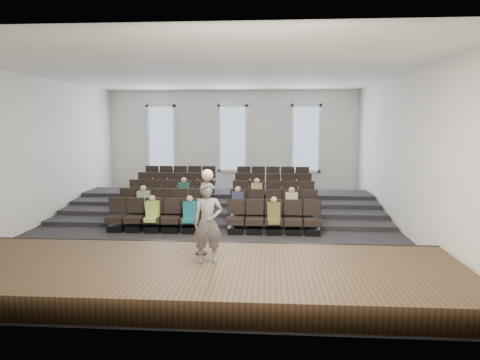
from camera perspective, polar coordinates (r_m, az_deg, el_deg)
name	(u,v)px	position (r m, az deg, el deg)	size (l,w,h in m)	color
ground	(215,228)	(14.22, -3.35, -6.45)	(14.00, 14.00, 0.00)	#232326
ceiling	(214,73)	(13.87, -3.52, 14.04)	(12.00, 14.00, 0.02)	white
wall_back	(233,142)	(20.79, -0.95, 5.03)	(12.00, 0.04, 5.00)	white
wall_front	(158,184)	(6.96, -10.82, -0.55)	(12.00, 0.04, 5.00)	white
wall_left	(34,152)	(15.77, -25.72, 3.40)	(0.04, 14.00, 5.00)	white
wall_right	(405,154)	(14.36, 21.19, 3.29)	(0.04, 14.00, 5.00)	white
stage	(185,276)	(9.33, -7.41, -12.61)	(11.80, 3.60, 0.50)	#45311D
stage_lip	(198,251)	(10.98, -5.58, -9.43)	(11.80, 0.06, 0.52)	black
risers	(225,204)	(17.25, -2.02, -3.25)	(11.80, 4.80, 0.60)	#232326
seating_rows	(220,200)	(15.57, -2.65, -2.64)	(6.80, 4.70, 1.67)	black
windows	(233,138)	(20.72, -0.97, 5.57)	(8.44, 0.10, 3.24)	white
audience	(216,202)	(14.36, -3.21, -3.00)	(5.45, 2.64, 1.10)	#A3CB51
speaker	(208,222)	(9.15, -4.31, -5.67)	(0.63, 0.41, 1.73)	#615E5B
mic_stand	(201,233)	(9.82, -5.21, -7.01)	(0.28, 0.28, 1.65)	black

